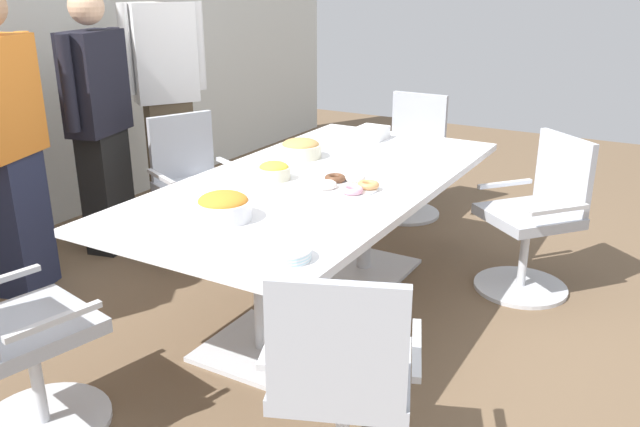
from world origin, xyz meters
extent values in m
cube|color=brown|center=(0.00, 0.00, -0.01)|extent=(10.00, 10.00, 0.01)
cube|color=silver|center=(0.00, 2.40, 1.40)|extent=(8.00, 0.10, 2.80)
cube|color=white|center=(0.00, 0.00, 0.73)|extent=(2.40, 1.20, 0.04)
cube|color=silver|center=(-0.55, 0.00, 0.01)|extent=(0.56, 0.56, 0.02)
cylinder|color=silver|center=(-0.55, 0.00, 0.37)|extent=(0.09, 0.09, 0.69)
cube|color=silver|center=(0.55, 0.00, 0.01)|extent=(0.56, 0.56, 0.02)
cylinder|color=silver|center=(0.55, 0.00, 0.37)|extent=(0.09, 0.09, 0.69)
cylinder|color=silver|center=(1.63, 0.18, 0.01)|extent=(0.55, 0.55, 0.02)
cylinder|color=silver|center=(1.63, 0.18, 0.23)|extent=(0.05, 0.05, 0.41)
cube|color=#ADB2BC|center=(1.63, 0.18, 0.46)|extent=(0.47, 0.47, 0.06)
cube|color=#ADB2BC|center=(1.84, 0.18, 0.70)|extent=(0.05, 0.44, 0.42)
cube|color=silver|center=(1.62, -0.06, 0.58)|extent=(0.37, 0.04, 0.02)
cube|color=silver|center=(1.63, 0.43, 0.58)|extent=(0.37, 0.04, 0.02)
cylinder|color=silver|center=(0.23, 1.04, 0.01)|extent=(0.71, 0.71, 0.02)
cylinder|color=silver|center=(0.23, 1.04, 0.23)|extent=(0.05, 0.05, 0.41)
cube|color=#ADB2BC|center=(0.23, 1.04, 0.46)|extent=(0.61, 0.61, 0.06)
cube|color=#ADB2BC|center=(0.32, 1.23, 0.70)|extent=(0.42, 0.21, 0.42)
cube|color=silver|center=(0.46, 0.94, 0.58)|extent=(0.18, 0.35, 0.02)
cube|color=silver|center=(0.01, 1.14, 0.58)|extent=(0.18, 0.35, 0.02)
cylinder|color=silver|center=(-1.48, 0.46, 0.01)|extent=(0.64, 0.64, 0.02)
cylinder|color=silver|center=(-1.48, 0.46, 0.23)|extent=(0.05, 0.05, 0.41)
cube|color=#ADB2BC|center=(-1.48, 0.46, 0.46)|extent=(0.55, 0.55, 0.06)
cube|color=silver|center=(-1.53, 0.22, 0.58)|extent=(0.37, 0.11, 0.02)
cube|color=#ADB2BC|center=(-1.15, -0.75, 0.46)|extent=(0.60, 0.60, 0.06)
cube|color=#ADB2BC|center=(-1.34, -0.83, 0.70)|extent=(0.20, 0.42, 0.42)
cube|color=silver|center=(-1.24, -0.53, 0.58)|extent=(0.35, 0.17, 0.02)
cube|color=silver|center=(-1.06, -0.98, 0.58)|extent=(0.35, 0.17, 0.02)
cylinder|color=silver|center=(0.77, -0.93, 0.01)|extent=(0.76, 0.76, 0.02)
cylinder|color=silver|center=(0.77, -0.93, 0.23)|extent=(0.05, 0.05, 0.41)
cube|color=#ADB2BC|center=(0.77, -0.93, 0.46)|extent=(0.65, 0.65, 0.06)
cube|color=#ADB2BC|center=(0.93, -1.06, 0.70)|extent=(0.31, 0.36, 0.42)
cube|color=silver|center=(0.62, -1.12, 0.58)|extent=(0.30, 0.26, 0.02)
cube|color=silver|center=(0.93, -0.74, 0.58)|extent=(0.30, 0.26, 0.02)
cube|color=#232842|center=(-0.67, 1.60, 0.41)|extent=(0.37, 0.29, 0.81)
cube|color=orange|center=(-0.67, 1.60, 1.14)|extent=(0.49, 0.35, 0.64)
cylinder|color=orange|center=(-0.42, 1.68, 1.17)|extent=(0.10, 0.10, 0.58)
cube|color=black|center=(0.02, 1.64, 0.40)|extent=(0.36, 0.27, 0.80)
cube|color=black|center=(0.02, 1.64, 1.12)|extent=(0.48, 0.32, 0.63)
sphere|color=#DBAD89|center=(0.02, 1.64, 1.57)|extent=(0.22, 0.22, 0.22)
cylinder|color=black|center=(0.28, 1.71, 1.15)|extent=(0.10, 0.10, 0.57)
cylinder|color=black|center=(-0.24, 1.58, 1.15)|extent=(0.10, 0.10, 0.57)
cube|color=brown|center=(0.74, 1.72, 0.44)|extent=(0.38, 0.34, 0.88)
cube|color=white|center=(0.74, 1.72, 1.23)|extent=(0.49, 0.42, 0.70)
cylinder|color=white|center=(0.97, 1.58, 1.26)|extent=(0.11, 0.11, 0.63)
cylinder|color=white|center=(0.52, 1.87, 1.26)|extent=(0.11, 0.11, 0.63)
cylinder|color=beige|center=(-0.14, 0.20, 0.78)|extent=(0.17, 0.17, 0.06)
ellipsoid|color=yellow|center=(-0.14, 0.20, 0.81)|extent=(0.15, 0.15, 0.06)
cylinder|color=beige|center=(0.31, 0.31, 0.79)|extent=(0.24, 0.24, 0.08)
ellipsoid|color=tan|center=(0.31, 0.31, 0.83)|extent=(0.21, 0.21, 0.07)
cylinder|color=white|center=(-0.75, 0.05, 0.79)|extent=(0.25, 0.25, 0.08)
ellipsoid|color=orange|center=(-0.75, 0.05, 0.83)|extent=(0.22, 0.22, 0.08)
cylinder|color=white|center=(-0.10, -0.21, 0.76)|extent=(0.31, 0.31, 0.01)
torus|color=white|center=(0.01, -0.20, 0.78)|extent=(0.11, 0.11, 0.03)
torus|color=brown|center=(-0.05, -0.12, 0.78)|extent=(0.11, 0.11, 0.03)
torus|color=white|center=(-0.17, -0.13, 0.78)|extent=(0.11, 0.11, 0.03)
torus|color=pink|center=(-0.18, -0.28, 0.78)|extent=(0.11, 0.11, 0.03)
torus|color=tan|center=(-0.06, -0.31, 0.78)|extent=(0.11, 0.11, 0.03)
cylinder|color=white|center=(-0.97, -0.42, 0.75)|extent=(0.19, 0.19, 0.01)
cylinder|color=silver|center=(-0.97, -0.42, 0.76)|extent=(0.19, 0.19, 0.01)
cylinder|color=white|center=(-0.97, -0.42, 0.77)|extent=(0.19, 0.19, 0.01)
cylinder|color=silver|center=(-0.97, -0.42, 0.77)|extent=(0.19, 0.19, 0.01)
cylinder|color=white|center=(-0.97, -0.42, 0.78)|extent=(0.19, 0.19, 0.01)
cylinder|color=silver|center=(-0.97, -0.42, 0.78)|extent=(0.19, 0.19, 0.01)
cylinder|color=white|center=(-0.97, -0.42, 0.79)|extent=(0.19, 0.19, 0.01)
cube|color=white|center=(0.93, 0.14, 0.79)|extent=(0.18, 0.18, 0.08)
camera|label=1|loc=(-2.86, -1.65, 1.75)|focal=36.83mm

